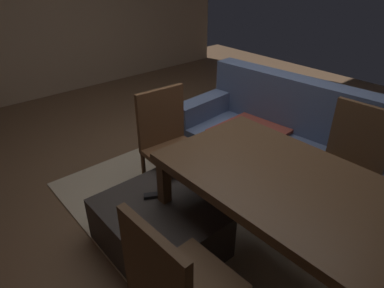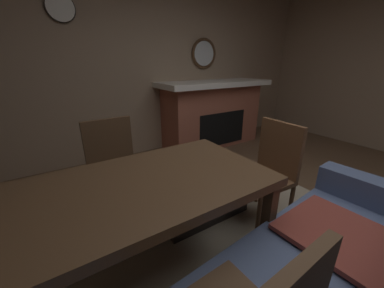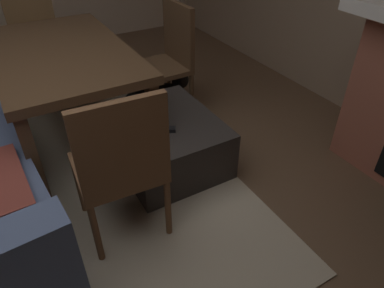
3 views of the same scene
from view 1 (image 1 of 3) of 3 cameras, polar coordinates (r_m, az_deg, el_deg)
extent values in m
plane|color=brown|center=(3.19, 3.80, -6.20)|extent=(7.82, 7.82, 0.00)
cube|color=tan|center=(2.88, 5.32, -10.74)|extent=(2.60, 2.00, 0.01)
cube|color=#4C5B7F|center=(3.10, 16.62, -4.07)|extent=(2.24, 1.02, 0.42)
cube|color=#4C5B7F|center=(3.15, 20.69, 5.31)|extent=(2.19, 0.38, 0.49)
cube|color=#4C5B7F|center=(3.44, 2.82, 6.59)|extent=(0.25, 0.85, 0.20)
cube|color=brown|center=(3.16, 10.43, 2.53)|extent=(0.59, 0.74, 0.03)
cube|color=#2D2826|center=(2.44, -5.64, -14.12)|extent=(0.84, 0.68, 0.36)
cube|color=black|center=(2.42, -6.28, -8.64)|extent=(0.12, 0.16, 0.02)
cube|color=#513823|center=(2.03, 15.83, -6.31)|extent=(1.50, 0.88, 0.06)
cube|color=#513823|center=(2.82, 7.90, -3.36)|extent=(0.07, 0.07, 0.68)
cube|color=#513823|center=(2.40, -4.59, -9.87)|extent=(0.07, 0.07, 0.68)
cube|color=brown|center=(2.77, -2.83, -1.57)|extent=(0.46, 0.46, 0.04)
cube|color=brown|center=(2.80, -5.32, 4.68)|extent=(0.07, 0.44, 0.48)
cylinder|color=brown|center=(2.86, 2.89, -5.81)|extent=(0.04, 0.04, 0.41)
cylinder|color=brown|center=(2.67, -3.76, -8.83)|extent=(0.04, 0.04, 0.41)
cylinder|color=brown|center=(3.13, -1.84, -2.45)|extent=(0.04, 0.04, 0.41)
cylinder|color=brown|center=(2.95, -8.16, -4.94)|extent=(0.04, 0.04, 0.41)
cube|color=#513823|center=(1.80, -0.37, -23.10)|extent=(0.45, 0.45, 0.04)
cube|color=#513823|center=(1.52, -6.40, -21.07)|extent=(0.44, 0.05, 0.48)
cylinder|color=#513823|center=(2.15, 0.03, -20.76)|extent=(0.04, 0.04, 0.41)
cube|color=#513823|center=(2.74, 23.95, -4.76)|extent=(0.46, 0.46, 0.04)
cube|color=#513823|center=(2.79, 26.76, 1.36)|extent=(0.44, 0.06, 0.48)
cylinder|color=#513823|center=(2.67, 24.99, -12.18)|extent=(0.04, 0.04, 0.41)
cylinder|color=#513823|center=(2.78, 17.54, -8.68)|extent=(0.04, 0.04, 0.41)
cylinder|color=#513823|center=(2.98, 28.16, -8.24)|extent=(0.04, 0.04, 0.41)
cylinder|color=#513823|center=(3.08, 21.39, -5.29)|extent=(0.04, 0.04, 0.41)
camera|label=2|loc=(2.66, 40.89, 12.95)|focal=20.94mm
camera|label=3|loc=(3.82, -13.60, 25.58)|focal=33.11mm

